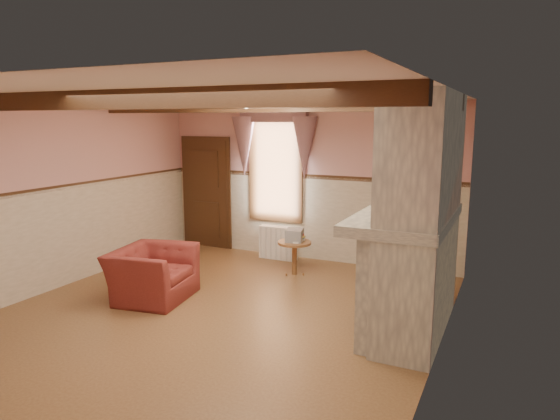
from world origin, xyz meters
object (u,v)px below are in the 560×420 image
at_px(radiator, 278,243).
at_px(oil_lamp, 410,199).
at_px(armchair, 152,274).
at_px(mantel_clock, 414,199).
at_px(side_table, 294,258).
at_px(bowl, 408,208).

height_order(radiator, oil_lamp, oil_lamp).
relative_size(armchair, mantel_clock, 4.64).
height_order(mantel_clock, oil_lamp, oil_lamp).
xyz_separation_m(radiator, mantel_clock, (2.66, -1.59, 1.22)).
xyz_separation_m(armchair, oil_lamp, (3.38, 0.71, 1.20)).
bearing_deg(side_table, oil_lamp, -30.12).
relative_size(side_table, bowl, 1.67).
distance_m(armchair, mantel_clock, 3.72).
bearing_deg(armchair, side_table, -45.12).
distance_m(armchair, radiator, 2.69).
distance_m(radiator, mantel_clock, 3.33).
bearing_deg(oil_lamp, side_table, 149.88).
relative_size(side_table, mantel_clock, 2.29).
bearing_deg(mantel_clock, oil_lamp, -90.00).
bearing_deg(mantel_clock, side_table, 156.62).
xyz_separation_m(armchair, radiator, (0.72, 2.60, -0.06)).
bearing_deg(armchair, bowl, -88.66).
xyz_separation_m(radiator, oil_lamp, (2.66, -1.89, 1.26)).
height_order(bowl, oil_lamp, oil_lamp).
bearing_deg(side_table, armchair, -125.67).
relative_size(mantel_clock, oil_lamp, 0.86).
xyz_separation_m(side_table, oil_lamp, (2.03, -1.18, 1.29)).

